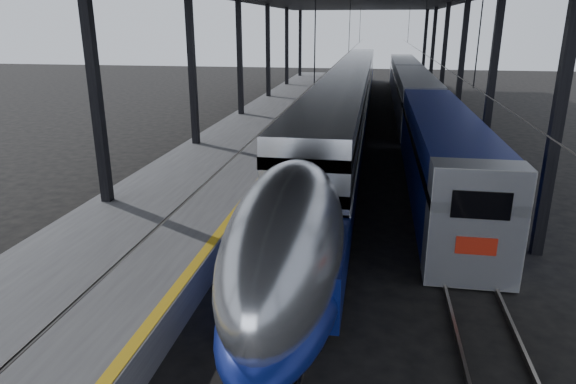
# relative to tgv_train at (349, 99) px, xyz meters

# --- Properties ---
(ground) EXTENTS (160.00, 160.00, 0.00)m
(ground) POSITION_rel_tgv_train_xyz_m (-2.00, -27.12, -1.95)
(ground) COLOR black
(ground) RESTS_ON ground
(platform) EXTENTS (6.00, 80.00, 1.00)m
(platform) POSITION_rel_tgv_train_xyz_m (-5.50, -7.12, -1.45)
(platform) COLOR #4C4C4F
(platform) RESTS_ON ground
(yellow_strip) EXTENTS (0.30, 80.00, 0.01)m
(yellow_strip) POSITION_rel_tgv_train_xyz_m (-2.70, -7.12, -0.95)
(yellow_strip) COLOR gold
(yellow_strip) RESTS_ON platform
(rails) EXTENTS (6.52, 80.00, 0.16)m
(rails) POSITION_rel_tgv_train_xyz_m (2.50, -7.12, -1.87)
(rails) COLOR slate
(rails) RESTS_ON ground
(tgv_train) EXTENTS (2.91, 65.20, 4.18)m
(tgv_train) POSITION_rel_tgv_train_xyz_m (0.00, 0.00, 0.00)
(tgv_train) COLOR #ACAFB3
(tgv_train) RESTS_ON ground
(second_train) EXTENTS (2.66, 56.05, 3.66)m
(second_train) POSITION_rel_tgv_train_xyz_m (5.00, 2.08, -0.10)
(second_train) COLOR navy
(second_train) RESTS_ON ground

